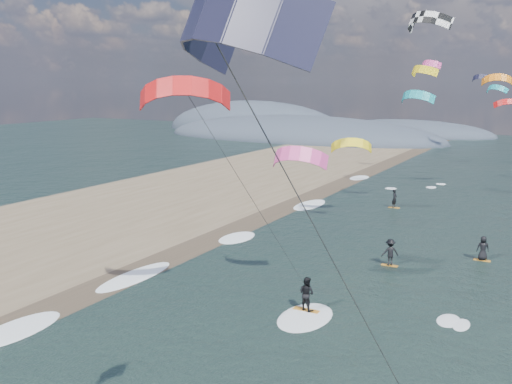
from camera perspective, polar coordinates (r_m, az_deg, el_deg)
The scene contains 7 objects.
wet_sand_strip at distance 34.42m, azimuth -18.20°, elevation -10.33°, with size 3.00×240.00×0.00m, color #382D23.
coastal_hills at distance 132.67m, azimuth 3.71°, elevation 5.75°, with size 80.00×41.00×15.00m.
kitesurfer_near_a at distance 10.73m, azimuth 2.17°, elevation 1.81°, with size 7.61×9.14×14.46m.
kitesurfer_near_b at distance 26.69m, azimuth -3.22°, elevation 3.20°, with size 7.31×9.12×13.11m.
far_kitesurfers at distance 43.49m, azimuth 15.71°, elevation -4.44°, with size 11.10×18.73×1.86m.
bg_kite_field at distance 66.53m, azimuth 18.56°, elevation 10.02°, with size 12.64×75.80×10.88m.
shoreline_surf at distance 36.80m, azimuth -11.43°, elevation -8.58°, with size 2.40×79.40×0.11m.
Camera 1 is at (12.07, -11.35, 12.24)m, focal length 40.00 mm.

